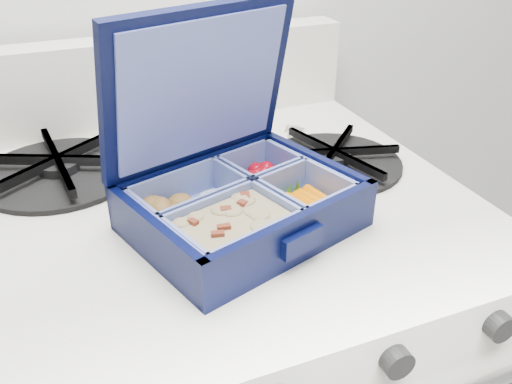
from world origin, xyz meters
name	(u,v)px	position (x,y,z in m)	size (l,w,h in m)	color
bento_box	(242,206)	(0.30, 1.64, 0.82)	(0.21, 0.17, 0.05)	black
burner_grate	(334,156)	(0.45, 1.73, 0.81)	(0.17, 0.17, 0.02)	black
burner_grate_rear	(59,167)	(0.13, 1.83, 0.81)	(0.19, 0.19, 0.02)	black
fork	(283,156)	(0.40, 1.77, 0.80)	(0.02, 0.17, 0.01)	#AEAEAE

